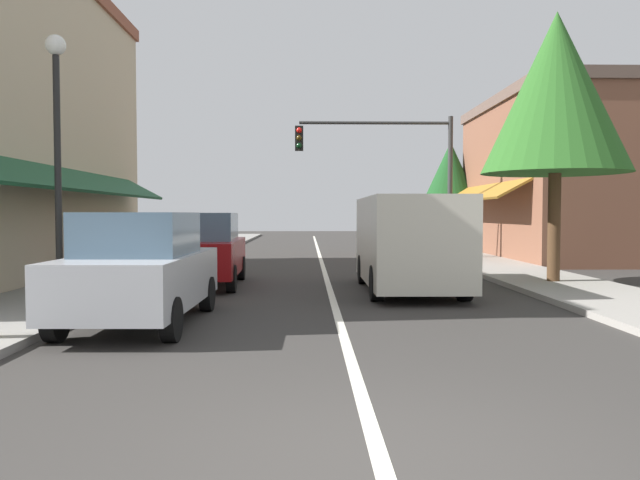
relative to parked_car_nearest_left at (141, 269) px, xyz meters
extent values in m
plane|color=#33302D|center=(3.14, 12.43, -0.88)|extent=(80.00, 80.00, 0.00)
cube|color=gray|center=(-2.36, 12.43, -0.82)|extent=(2.60, 56.00, 0.12)
cube|color=gray|center=(8.64, 12.43, -0.82)|extent=(2.60, 56.00, 0.12)
cube|color=silver|center=(3.14, 12.43, -0.88)|extent=(0.14, 52.00, 0.01)
cube|color=slate|center=(-3.72, 6.43, 0.52)|extent=(0.08, 10.64, 1.80)
cube|color=#194C2D|center=(-3.11, 6.43, 1.72)|extent=(1.27, 11.76, 0.73)
cube|color=slate|center=(-3.72, 3.35, 4.93)|extent=(0.08, 1.10, 1.30)
cube|color=slate|center=(-3.72, 9.51, 4.93)|extent=(0.08, 1.10, 1.30)
cube|color=brown|center=(12.10, 14.43, 2.08)|extent=(4.33, 10.00, 5.92)
cube|color=brown|center=(12.10, 14.43, 5.25)|extent=(4.53, 10.20, 0.40)
cube|color=slate|center=(10.00, 14.43, 0.52)|extent=(0.08, 7.60, 1.80)
cube|color=olive|center=(9.39, 14.43, 1.72)|extent=(1.27, 8.40, 0.73)
cube|color=slate|center=(10.00, 12.23, 3.39)|extent=(0.08, 1.10, 1.30)
cube|color=slate|center=(10.00, 16.63, 3.39)|extent=(0.08, 1.10, 1.30)
cube|color=#B7BABF|center=(0.00, 0.03, -0.17)|extent=(1.80, 4.13, 0.80)
cube|color=slate|center=(0.00, -0.07, 0.56)|extent=(1.56, 2.03, 0.66)
cylinder|color=black|center=(-0.76, 1.39, -0.57)|extent=(0.21, 0.62, 0.62)
cylinder|color=black|center=(0.82, 1.36, -0.57)|extent=(0.21, 0.62, 0.62)
cylinder|color=black|center=(-0.82, -1.31, -0.57)|extent=(0.21, 0.62, 0.62)
cylinder|color=black|center=(0.76, -1.34, -0.57)|extent=(0.21, 0.62, 0.62)
cube|color=maroon|center=(0.11, 5.31, -0.17)|extent=(1.83, 4.15, 0.80)
cube|color=slate|center=(0.11, 5.21, 0.56)|extent=(1.58, 2.04, 0.66)
cylinder|color=black|center=(-0.72, 6.64, -0.57)|extent=(0.22, 0.63, 0.62)
cylinder|color=black|center=(0.86, 6.69, -0.57)|extent=(0.22, 0.63, 0.62)
cylinder|color=black|center=(-0.65, 3.94, -0.57)|extent=(0.22, 0.63, 0.62)
cylinder|color=black|center=(0.94, 3.98, -0.57)|extent=(0.22, 0.63, 0.62)
cube|color=beige|center=(4.89, 4.10, 0.29)|extent=(1.99, 5.01, 1.90)
cube|color=slate|center=(4.90, 6.50, 0.72)|extent=(1.73, 0.28, 0.84)
cube|color=black|center=(4.90, 6.68, -0.40)|extent=(1.86, 0.21, 0.24)
cylinder|color=black|center=(4.02, 5.66, -0.52)|extent=(0.24, 0.72, 0.72)
cylinder|color=black|center=(5.78, 5.65, -0.52)|extent=(0.24, 0.72, 0.72)
cylinder|color=black|center=(4.00, 2.56, -0.52)|extent=(0.24, 0.72, 0.72)
cylinder|color=black|center=(5.76, 2.55, -0.52)|extent=(0.24, 0.72, 0.72)
cylinder|color=#333333|center=(7.94, 13.31, 1.80)|extent=(0.18, 0.18, 5.35)
cylinder|color=#333333|center=(5.13, 13.31, 4.22)|extent=(5.61, 0.12, 0.12)
cube|color=black|center=(2.33, 13.13, 3.62)|extent=(0.30, 0.24, 0.90)
sphere|color=red|center=(2.33, 13.00, 3.90)|extent=(0.20, 0.20, 0.20)
sphere|color=#3D2D0C|center=(2.33, 13.00, 3.62)|extent=(0.20, 0.20, 0.20)
sphere|color=#0C3316|center=(2.33, 13.00, 3.34)|extent=(0.20, 0.20, 0.20)
cylinder|color=black|center=(-1.88, 1.55, 1.41)|extent=(0.12, 0.12, 4.59)
sphere|color=white|center=(-1.88, 1.55, 3.89)|extent=(0.36, 0.36, 0.36)
cylinder|color=#4C331E|center=(8.59, 5.13, 0.75)|extent=(0.30, 0.30, 3.25)
cone|color=#285B21|center=(8.59, 5.13, 3.77)|extent=(3.50, 3.50, 3.85)
cylinder|color=#4C331E|center=(9.32, 19.29, 0.34)|extent=(0.30, 0.30, 2.43)
cone|color=#19471E|center=(9.32, 19.29, 2.68)|extent=(2.81, 2.81, 3.09)
camera|label=1|loc=(2.62, -9.81, 0.87)|focal=35.01mm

